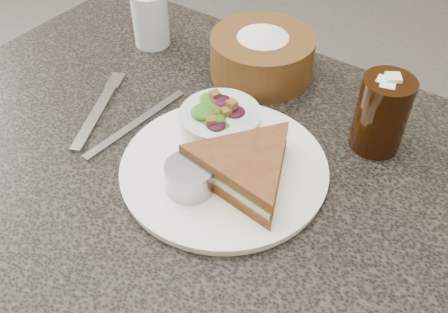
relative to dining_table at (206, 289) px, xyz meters
name	(u,v)px	position (x,y,z in m)	size (l,w,h in m)	color
dining_table	(206,289)	(0.00, 0.00, 0.00)	(1.00, 0.70, 0.75)	black
dinner_plate	(224,168)	(0.05, -0.01, 0.38)	(0.29, 0.29, 0.01)	white
sandwich	(246,168)	(0.09, -0.02, 0.41)	(0.19, 0.19, 0.05)	brown
salad_bowl	(220,120)	(0.01, 0.04, 0.42)	(0.12, 0.12, 0.07)	#B6C7BF
dressing_ramekin	(190,177)	(0.04, -0.07, 0.41)	(0.07, 0.07, 0.04)	#95979D
orange_wedge	(252,140)	(0.06, 0.05, 0.40)	(0.06, 0.06, 0.03)	orange
fork	(97,113)	(-0.20, -0.02, 0.38)	(0.02, 0.18, 0.00)	#B0B1B2
knife	(137,123)	(-0.13, 0.00, 0.38)	(0.01, 0.21, 0.00)	#9699A0
bread_basket	(262,49)	(-0.04, 0.23, 0.43)	(0.18, 0.18, 0.10)	#4D3017
cola_glass	(382,111)	(0.20, 0.17, 0.44)	(0.07, 0.07, 0.13)	black
water_glass	(150,19)	(-0.26, 0.20, 0.43)	(0.07, 0.07, 0.10)	silver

